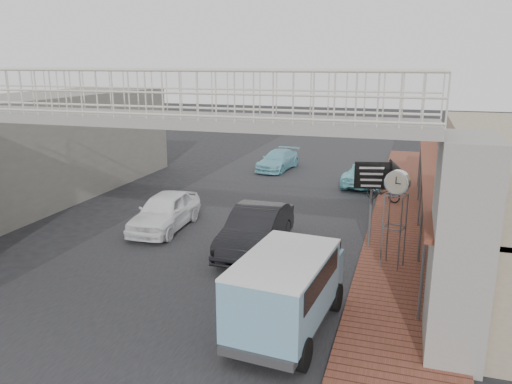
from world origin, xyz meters
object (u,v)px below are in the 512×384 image
Objects in this scene: dark_sedan at (256,229)px; arrow_sign at (396,177)px; white_hatchback at (165,211)px; motorcycle_near at (383,192)px; angkot_curb at (366,174)px; angkot_van at (287,283)px; angkot_far at (278,160)px; motorcycle_far at (386,179)px; street_clock at (397,187)px.

dark_sedan is 5.19m from arrow_sign.
motorcycle_near is at bearing 35.95° from white_hatchback.
angkot_curb is 1.03× the size of angkot_van.
white_hatchback reaches higher than angkot_far.
dark_sedan is 2.64× the size of motorcycle_far.
angkot_far is (1.36, 12.46, -0.13)m from white_hatchback.
angkot_curb is 2.49× the size of motorcycle_far.
angkot_curb is 1.09× the size of angkot_far.
white_hatchback is 9.04m from arrow_sign.
angkot_far is (-2.86, 13.66, -0.19)m from dark_sedan.
angkot_curb is 1.42× the size of street_clock.
motorcycle_near is (1.54, 12.83, -0.77)m from angkot_van.
angkot_van is 1.37× the size of arrow_sign.
motorcycle_near is 0.54× the size of street_clock.
angkot_far is 14.47m from arrow_sign.
angkot_van is at bearing -165.55° from motorcycle_near.
motorcycle_far reaches higher than motorcycle_near.
dark_sedan is (4.22, -1.20, 0.05)m from white_hatchback.
white_hatchback is 2.52× the size of motorcycle_near.
dark_sedan is 13.95m from angkot_far.
angkot_curb is at bearing 114.71° from street_clock.
white_hatchback is at bearing 161.02° from motorcycle_far.
angkot_far is (-5.68, 2.57, -0.03)m from angkot_curb.
dark_sedan is 2.79× the size of motorcycle_near.
angkot_curb reaches higher than motorcycle_near.
white_hatchback is 9.15m from angkot_van.
dark_sedan is 5.66m from angkot_van.
arrow_sign is (2.21, 6.54, 1.38)m from angkot_van.
angkot_van is at bearing -46.43° from white_hatchback.
motorcycle_near is 0.94× the size of motorcycle_far.
angkot_van reaches higher than angkot_curb.
arrow_sign reaches higher than dark_sedan.
angkot_far is 7.71m from motorcycle_far.
white_hatchback reaches higher than motorcycle_far.
street_clock is at bearing -3.24° from dark_sedan.
angkot_curb is 1.40× the size of arrow_sign.
motorcycle_near is 8.31m from street_clock.
street_clock is at bearing -153.20° from motorcycle_near.
street_clock reaches higher than white_hatchback.
angkot_van is at bearing -67.44° from angkot_far.
angkot_curb is 11.68m from street_clock.
motorcycle_near is at bearing -34.19° from angkot_far.
angkot_van is (-0.44, -16.19, 0.69)m from angkot_curb.
arrow_sign is at bearing 104.91° from angkot_curb.
street_clock is (2.31, 4.85, 1.42)m from angkot_van.
motorcycle_far is 10.48m from street_clock.
motorcycle_far is (3.93, 9.99, -0.14)m from dark_sedan.
angkot_curb reaches higher than motorcycle_far.
white_hatchback is 2.37× the size of motorcycle_far.
angkot_curb is 10.03m from arrow_sign.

